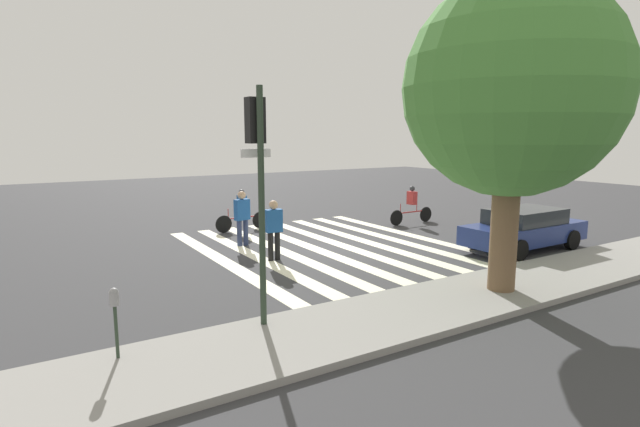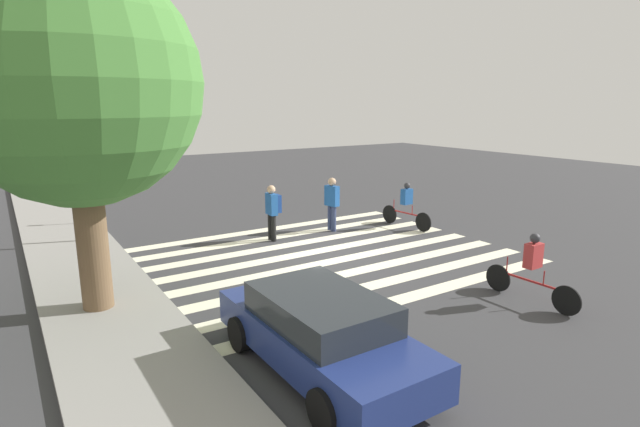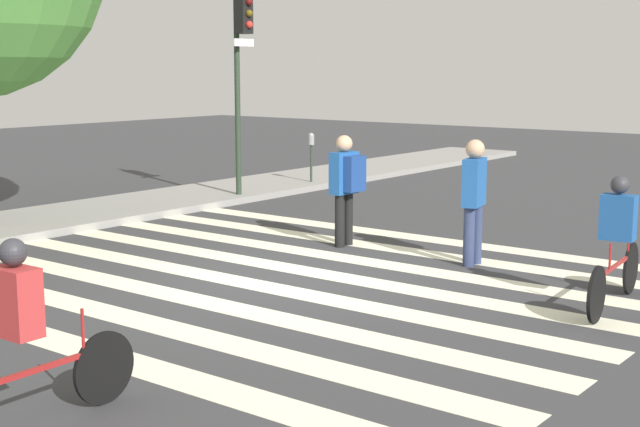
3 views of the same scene
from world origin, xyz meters
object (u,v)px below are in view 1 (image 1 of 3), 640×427
Objects in this scene: traffic_light at (258,162)px; car_parked_far_curb at (524,228)px; cyclist_far_lane at (242,209)px; cyclist_near_curb at (412,203)px; pedestrian_adult_tall_backpack at (273,225)px; parking_meter at (115,308)px; pedestrian_child_with_backpack at (242,215)px; street_tree at (513,89)px.

traffic_light is 10.63m from car_parked_far_curb.
cyclist_near_curb is at bearing 155.00° from cyclist_far_lane.
car_parked_far_curb is (-7.59, 3.10, -0.36)m from pedestrian_adult_tall_backpack.
cyclist_near_curb reaches higher than parking_meter.
pedestrian_child_with_backpack reaches higher than cyclist_near_curb.
car_parked_far_curb is (-6.54, 7.90, -0.16)m from cyclist_far_lane.
parking_meter is 8.92m from pedestrian_child_with_backpack.
pedestrian_adult_tall_backpack is 2.31m from pedestrian_child_with_backpack.
parking_meter is 0.30× the size of car_parked_far_curb.
pedestrian_child_with_backpack is (-2.61, -6.98, -2.19)m from traffic_light.
pedestrian_child_with_backpack is (3.07, -8.10, -3.69)m from street_tree.
parking_meter is 11.57m from cyclist_far_lane.
street_tree reaches higher than car_parked_far_curb.
cyclist_far_lane is at bearing -123.17° from parking_meter.
traffic_light is 2.48× the size of pedestrian_child_with_backpack.
street_tree is 9.41m from pedestrian_child_with_backpack.
cyclist_near_curb is (-4.64, -8.21, -3.88)m from street_tree.
parking_meter is 7.20m from pedestrian_adult_tall_backpack.
street_tree reaches higher than pedestrian_child_with_backpack.
pedestrian_adult_tall_backpack is at bearing -22.61° from car_parked_far_curb.
car_parked_far_curb is at bearing -172.10° from parking_meter.
cyclist_near_curb is at bearing -91.59° from car_parked_far_curb.
traffic_light reaches higher than pedestrian_adult_tall_backpack.
cyclist_near_curb is at bearing -150.65° from parking_meter.
pedestrian_adult_tall_backpack is 0.97× the size of pedestrian_child_with_backpack.
street_tree is at bearing 59.01° from cyclist_near_curb.
cyclist_near_curb is (-12.99, -7.30, -0.13)m from parking_meter.
cyclist_near_curb is at bearing -158.54° from pedestrian_adult_tall_backpack.
parking_meter is 0.57× the size of cyclist_near_curb.
pedestrian_child_with_backpack reaches higher than car_parked_far_curb.
cyclist_far_lane reaches higher than car_parked_far_curb.
pedestrian_child_with_backpack is 0.80× the size of cyclist_near_curb.
cyclist_near_curb is 0.53× the size of car_parked_far_curb.
street_tree is 3.17× the size of cyclist_far_lane.
street_tree is at bearing 95.49° from cyclist_far_lane.
pedestrian_adult_tall_backpack reaches higher than cyclist_far_lane.
cyclist_far_lane reaches higher than cyclist_near_curb.
pedestrian_adult_tall_backpack is at bearing -137.24° from parking_meter.
car_parked_far_curb is at bearing 87.27° from cyclist_near_curb.
pedestrian_child_with_backpack is 9.33m from car_parked_far_curb.
pedestrian_adult_tall_backpack is at bearing 15.88° from cyclist_near_curb.
cyclist_far_lane is at bearing -79.19° from street_tree.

